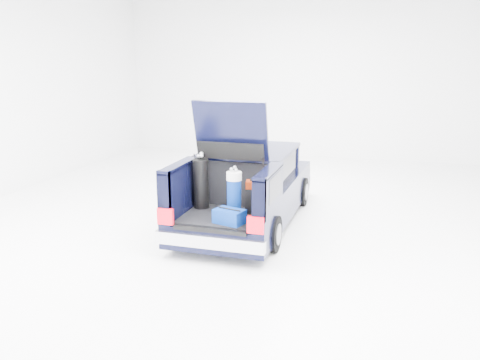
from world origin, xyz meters
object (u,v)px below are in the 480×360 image
(blue_golf_bag, at_px, (234,194))
(blue_duffel, at_px, (229,216))
(red_suitcase, at_px, (256,197))
(car, at_px, (249,188))
(black_golf_bag, at_px, (201,183))

(blue_golf_bag, height_order, blue_duffel, blue_golf_bag)
(red_suitcase, relative_size, blue_golf_bag, 0.70)
(car, xyz_separation_m, blue_duffel, (0.22, -1.95, 0.04))
(red_suitcase, bearing_deg, car, 99.39)
(red_suitcase, xyz_separation_m, blue_golf_bag, (-0.32, -0.25, 0.11))
(car, height_order, red_suitcase, car)
(black_golf_bag, xyz_separation_m, blue_duffel, (0.72, -0.66, -0.33))
(black_golf_bag, xyz_separation_m, blue_golf_bag, (0.68, -0.27, -0.06))
(blue_duffel, bearing_deg, car, 112.96)
(black_golf_bag, relative_size, blue_golf_bag, 1.16)
(car, distance_m, blue_duffel, 1.96)
(car, bearing_deg, black_golf_bag, -111.17)
(car, relative_size, red_suitcase, 7.90)
(black_golf_bag, height_order, blue_duffel, black_golf_bag)
(blue_golf_bag, bearing_deg, black_golf_bag, -177.04)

